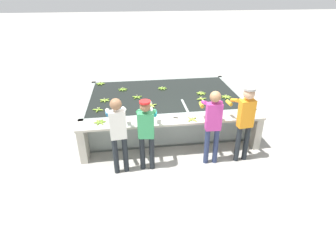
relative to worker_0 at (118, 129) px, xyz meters
The scene contains 22 objects.
ground_plane 1.59m from the worker_0, 15.20° to the left, with size 80.00×80.00×0.00m, color #A3A099.
wash_tank 2.51m from the worker_0, 60.81° to the left, with size 4.23×2.74×0.86m.
work_ledge 1.37m from the worker_0, 24.74° to the left, with size 4.23×0.45×0.86m.
worker_0 is the anchor object (origin of this frame).
worker_1 0.56m from the worker_0, ahead, with size 0.47×0.73×1.58m.
worker_2 1.96m from the worker_0, ahead, with size 0.43×0.73×1.70m.
worker_3 2.65m from the worker_0, ahead, with size 0.45×0.74×1.73m.
banana_bunch_floating_0 1.93m from the worker_0, 102.27° to the left, with size 0.27×0.28×0.08m.
banana_bunch_floating_1 2.68m from the worker_0, 37.15° to the left, with size 0.28×0.28×0.08m.
banana_bunch_floating_2 1.41m from the worker_0, 112.04° to the left, with size 0.28×0.28×0.08m.
banana_bunch_floating_3 3.30m from the worker_0, 101.07° to the left, with size 0.28×0.27×0.08m.
banana_bunch_floating_4 2.83m from the worker_0, 64.93° to the left, with size 0.28×0.27×0.08m.
banana_bunch_floating_5 3.00m from the worker_0, 42.17° to the left, with size 0.28×0.28×0.08m.
banana_bunch_floating_6 1.59m from the worker_0, 60.28° to the left, with size 0.27×0.27×0.08m.
banana_bunch_floating_7 3.28m from the worker_0, 30.38° to the left, with size 0.28×0.28×0.08m.
banana_bunch_floating_8 2.63m from the worker_0, 88.90° to the left, with size 0.28×0.27×0.08m.
banana_bunch_floating_9 2.04m from the worker_0, 77.51° to the left, with size 0.28×0.27×0.08m.
banana_bunch_floating_10 1.14m from the worker_0, 98.49° to the left, with size 0.28×0.27×0.08m.
banana_bunch_ledge_0 1.69m from the worker_0, 16.44° to the left, with size 0.25×0.25×0.08m.
banana_bunch_ledge_1 0.77m from the worker_0, 123.87° to the left, with size 0.28×0.27×0.08m.
knife_0 2.30m from the worker_0, 11.90° to the left, with size 0.22×0.30×0.02m.
knife_1 1.47m from the worker_0, 24.28° to the left, with size 0.34×0.13×0.02m.
Camera 1 is at (-0.85, -4.94, 3.54)m, focal length 28.00 mm.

